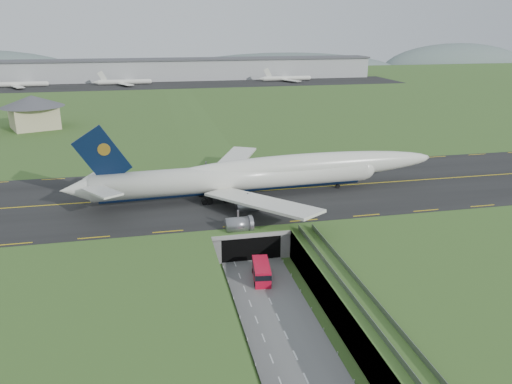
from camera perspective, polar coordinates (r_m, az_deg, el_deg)
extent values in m
plane|color=#3B5923|center=(93.75, 0.47, -10.02)|extent=(900.00, 900.00, 0.00)
cube|color=gray|center=(92.35, 0.48, -8.38)|extent=(800.00, 800.00, 6.00)
cube|color=slate|center=(87.36, 1.57, -12.26)|extent=(12.00, 75.00, 0.20)
cube|color=black|center=(121.12, -2.92, -0.13)|extent=(800.00, 44.00, 0.18)
cube|color=gray|center=(108.35, -1.71, -2.74)|extent=(16.00, 22.00, 1.00)
cube|color=gray|center=(108.35, -5.35, -4.24)|extent=(2.00, 22.00, 6.00)
cube|color=gray|center=(110.65, 1.88, -3.67)|extent=(2.00, 22.00, 6.00)
cube|color=black|center=(104.96, -1.19, -5.24)|extent=(12.00, 12.00, 5.00)
cube|color=#A8A8A3|center=(98.28, -0.53, -4.98)|extent=(17.00, 0.50, 0.80)
cube|color=#A8A8A3|center=(78.68, 11.53, -11.61)|extent=(3.00, 53.00, 0.50)
cube|color=gray|center=(77.80, 10.60, -11.28)|extent=(0.06, 53.00, 1.00)
cube|color=gray|center=(78.84, 12.52, -10.99)|extent=(0.06, 53.00, 1.00)
cylinder|color=#A8A8A3|center=(73.14, 14.42, -17.20)|extent=(0.90, 0.90, 5.60)
cylinder|color=#A8A8A3|center=(82.15, 10.69, -12.58)|extent=(0.90, 0.90, 5.60)
cylinder|color=#A8A8A3|center=(91.85, 7.83, -8.87)|extent=(0.90, 0.90, 5.60)
cylinder|color=silver|center=(116.62, -2.36, 1.66)|extent=(65.38, 9.32, 6.13)
sphere|color=silver|center=(127.41, 12.10, 2.72)|extent=(6.30, 6.30, 6.01)
cone|color=silver|center=(114.67, -19.92, 0.23)|extent=(6.99, 6.15, 5.83)
ellipsoid|color=silver|center=(121.11, 5.79, 2.90)|extent=(67.78, 8.95, 6.44)
ellipsoid|color=black|center=(126.78, 11.73, 3.03)|extent=(4.42, 2.89, 2.15)
cylinder|color=black|center=(117.34, -2.35, 0.54)|extent=(61.95, 5.61, 2.58)
cube|color=silver|center=(131.68, -3.01, 3.20)|extent=(19.09, 28.61, 2.58)
cube|color=silver|center=(120.72, -17.04, 2.14)|extent=(8.39, 11.38, 0.98)
cube|color=silver|center=(103.23, 0.56, -1.16)|extent=(21.20, 27.77, 2.58)
cube|color=silver|center=(106.97, -17.21, 0.05)|extent=(9.11, 11.27, 0.98)
cube|color=black|center=(112.30, -17.15, 3.98)|extent=(12.20, 1.17, 13.56)
cylinder|color=gold|center=(111.95, -16.98, 4.71)|extent=(2.71, 0.80, 2.68)
cylinder|color=slate|center=(126.43, -2.94, 1.14)|extent=(5.13, 3.40, 3.16)
cylinder|color=slate|center=(135.12, -5.72, 2.22)|extent=(5.13, 3.40, 3.16)
cylinder|color=slate|center=(109.62, -0.93, -1.62)|extent=(5.13, 3.40, 3.16)
cylinder|color=slate|center=(99.52, -2.06, -3.78)|extent=(5.13, 3.40, 3.16)
cylinder|color=black|center=(125.87, 9.32, 0.67)|extent=(1.08, 0.53, 1.05)
cube|color=black|center=(117.08, -4.39, -0.43)|extent=(6.07, 6.98, 1.34)
cube|color=red|center=(92.96, 0.62, -9.06)|extent=(3.84, 8.04, 3.10)
cube|color=black|center=(92.68, 0.62, -8.72)|extent=(3.92, 8.15, 1.03)
cube|color=black|center=(93.57, 0.62, -9.76)|extent=(3.57, 7.50, 0.52)
cylinder|color=black|center=(91.16, -0.08, -10.50)|extent=(0.48, 0.97, 0.93)
cylinder|color=black|center=(95.68, -0.34, -9.00)|extent=(0.48, 0.97, 0.93)
cylinder|color=black|center=(91.39, 1.63, -10.43)|extent=(0.48, 0.97, 0.93)
cylinder|color=black|center=(95.91, 1.28, -8.94)|extent=(0.48, 0.97, 0.93)
cube|color=#C3B78D|center=(215.99, -24.01, 7.78)|extent=(21.09, 21.09, 8.67)
cone|color=#4C4C51|center=(215.05, -24.24, 9.47)|extent=(30.93, 30.93, 4.34)
cube|color=#B2B2B2|center=(382.05, -9.65, 13.60)|extent=(300.00, 22.00, 15.00)
cube|color=#4C4C51|center=(381.50, -9.71, 14.72)|extent=(302.00, 24.00, 1.20)
cube|color=black|center=(352.92, -9.33, 12.03)|extent=(320.00, 50.00, 0.08)
cylinder|color=silver|center=(366.48, -25.47, 11.07)|extent=(34.00, 3.20, 3.20)
cylinder|color=silver|center=(357.54, -14.83, 12.08)|extent=(34.00, 3.20, 3.20)
cylinder|color=silver|center=(370.66, 3.50, 12.85)|extent=(34.00, 3.20, 3.20)
ellipsoid|color=slate|center=(530.92, 3.08, 13.26)|extent=(260.00, 91.00, 44.00)
ellipsoid|color=slate|center=(614.08, 21.89, 12.71)|extent=(180.00, 63.00, 60.00)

